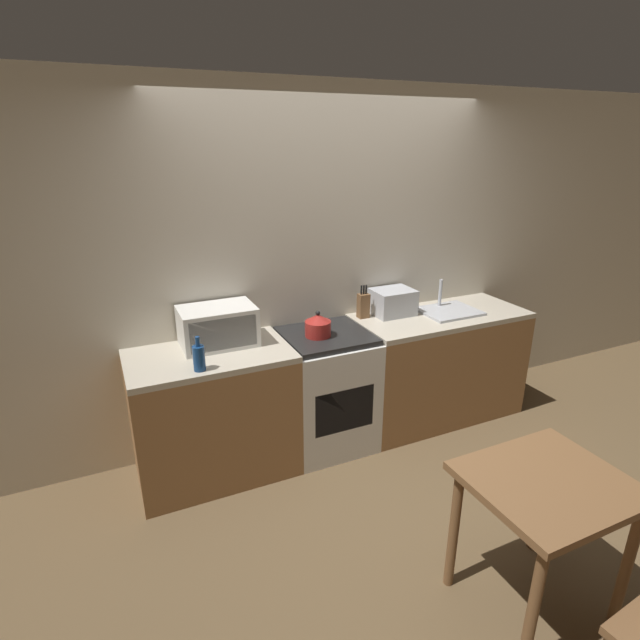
{
  "coord_description": "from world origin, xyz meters",
  "views": [
    {
      "loc": [
        -1.6,
        -2.15,
        2.22
      ],
      "look_at": [
        -0.27,
        0.75,
        1.05
      ],
      "focal_mm": 28.0,
      "sensor_mm": 36.0,
      "label": 1
    }
  ],
  "objects_px": {
    "microwave": "(218,326)",
    "toaster_oven": "(393,302)",
    "bottle": "(199,357)",
    "kettle": "(318,325)",
    "dining_table": "(546,502)",
    "stove_range": "(326,390)"
  },
  "relations": [
    {
      "from": "microwave",
      "to": "toaster_oven",
      "type": "distance_m",
      "value": 1.4
    },
    {
      "from": "bottle",
      "to": "kettle",
      "type": "bearing_deg",
      "value": 13.21
    },
    {
      "from": "toaster_oven",
      "to": "dining_table",
      "type": "height_order",
      "value": "toaster_oven"
    },
    {
      "from": "kettle",
      "to": "dining_table",
      "type": "height_order",
      "value": "kettle"
    },
    {
      "from": "stove_range",
      "to": "microwave",
      "type": "bearing_deg",
      "value": 170.56
    },
    {
      "from": "stove_range",
      "to": "toaster_oven",
      "type": "bearing_deg",
      "value": 13.66
    },
    {
      "from": "microwave",
      "to": "dining_table",
      "type": "distance_m",
      "value": 2.17
    },
    {
      "from": "microwave",
      "to": "bottle",
      "type": "xyz_separation_m",
      "value": [
        -0.2,
        -0.35,
        -0.05
      ]
    },
    {
      "from": "bottle",
      "to": "dining_table",
      "type": "relative_size",
      "value": 0.29
    },
    {
      "from": "toaster_oven",
      "to": "dining_table",
      "type": "relative_size",
      "value": 0.43
    },
    {
      "from": "stove_range",
      "to": "kettle",
      "type": "distance_m",
      "value": 0.54
    },
    {
      "from": "bottle",
      "to": "toaster_oven",
      "type": "bearing_deg",
      "value": 13.38
    },
    {
      "from": "toaster_oven",
      "to": "kettle",
      "type": "bearing_deg",
      "value": -166.42
    },
    {
      "from": "kettle",
      "to": "microwave",
      "type": "height_order",
      "value": "microwave"
    },
    {
      "from": "stove_range",
      "to": "bottle",
      "type": "relative_size",
      "value": 4.15
    },
    {
      "from": "stove_range",
      "to": "kettle",
      "type": "height_order",
      "value": "kettle"
    },
    {
      "from": "microwave",
      "to": "dining_table",
      "type": "bearing_deg",
      "value": -59.75
    },
    {
      "from": "kettle",
      "to": "stove_range",
      "type": "bearing_deg",
      "value": 12.88
    },
    {
      "from": "toaster_oven",
      "to": "stove_range",
      "type": "bearing_deg",
      "value": -166.34
    },
    {
      "from": "microwave",
      "to": "toaster_oven",
      "type": "bearing_deg",
      "value": 1.45
    },
    {
      "from": "kettle",
      "to": "bottle",
      "type": "distance_m",
      "value": 0.9
    },
    {
      "from": "kettle",
      "to": "microwave",
      "type": "bearing_deg",
      "value": 168.19
    }
  ]
}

